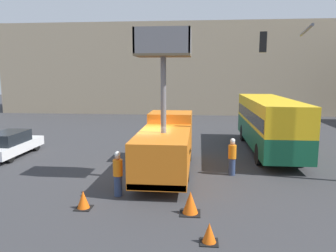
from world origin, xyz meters
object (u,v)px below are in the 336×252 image
Objects in this scene: road_worker_directing at (232,157)px; traffic_cone_near_truck at (209,234)px; parked_car_curbside at (10,144)px; traffic_cone_mid_road at (190,203)px; traffic_light_pole at (317,77)px; city_bus at (269,121)px; utility_truck at (166,142)px; road_worker_near_truck at (118,174)px; traffic_cone_far_side at (83,200)px.

traffic_cone_near_truck is (-1.26, -6.57, -0.61)m from road_worker_directing.
traffic_cone_mid_road is at bearing -33.22° from parked_car_curbside.
traffic_light_pole is at bearing -9.33° from parked_car_curbside.
city_bus is at bearing 71.44° from traffic_cone_near_truck.
road_worker_directing is at bearing 176.27° from traffic_light_pole.
utility_truck is 4.03× the size of road_worker_near_truck.
utility_truck is at bearing 105.98° from traffic_cone_near_truck.
city_bus reaches higher than traffic_cone_far_side.
road_worker_near_truck is (-8.32, -2.96, -3.77)m from traffic_light_pole.
traffic_light_pole reaches higher than parked_car_curbside.
road_worker_directing is at bearing 79.15° from traffic_cone_near_truck.
traffic_cone_far_side is at bearing -45.27° from road_worker_near_truck.
road_worker_directing is (4.75, 3.19, -0.01)m from road_worker_near_truck.
utility_truck reaches higher than road_worker_near_truck.
traffic_light_pole is 5.21m from road_worker_directing.
traffic_cone_mid_road reaches higher than traffic_cone_near_truck.
utility_truck is 12.10× the size of traffic_cone_near_truck.
traffic_light_pole is 11.11m from traffic_cone_far_side.
traffic_cone_near_truck is at bearing 168.33° from city_bus.
traffic_light_pole is 1.50× the size of parked_car_curbside.
traffic_light_pole reaches higher than traffic_cone_mid_road.
traffic_cone_far_side is (-2.53, -4.61, -1.21)m from utility_truck.
traffic_cone_near_truck is at bearing -24.50° from traffic_cone_far_side.
city_bus is 5.84× the size of road_worker_directing.
parked_car_curbside reaches higher than traffic_cone_near_truck.
parked_car_curbside is at bearing 107.19° from city_bus.
traffic_light_pole is at bearing -131.58° from road_worker_directing.
parked_car_curbside is at bearing 134.77° from traffic_cone_far_side.
parked_car_curbside is at bearing 165.98° from utility_truck.
traffic_light_pole is 8.19m from traffic_cone_mid_road.
road_worker_near_truck is 2.75× the size of traffic_cone_far_side.
city_bus is at bearing 41.28° from utility_truck.
traffic_cone_mid_road is at bearing -1.02° from traffic_cone_far_side.
road_worker_directing is (3.16, -0.06, -0.63)m from utility_truck.
parked_car_curbside is (-10.75, 7.04, 0.37)m from traffic_cone_mid_road.
traffic_cone_near_truck is 0.13× the size of parked_car_curbside.
traffic_light_pole is at bearing 25.00° from traffic_cone_far_side.
road_worker_directing is 5.00m from traffic_cone_mid_road.
traffic_cone_mid_road is at bearing 162.05° from city_bus.
utility_truck is at bearing 50.98° from road_worker_directing.
city_bus is 5.77× the size of road_worker_near_truck.
road_worker_near_truck is 3.00× the size of traffic_cone_near_truck.
utility_truck is 3.22m from road_worker_directing.
traffic_cone_near_truck is 14.48m from parked_car_curbside.
utility_truck is 1.57× the size of parked_car_curbside.
road_worker_near_truck is at bearing -115.99° from utility_truck.
traffic_cone_near_truck is 0.92× the size of traffic_cone_far_side.
road_worker_directing is 0.38× the size of parked_car_curbside.
traffic_cone_far_side is at bearing 155.50° from traffic_cone_near_truck.
road_worker_near_truck is at bearing 135.96° from traffic_cone_near_truck.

